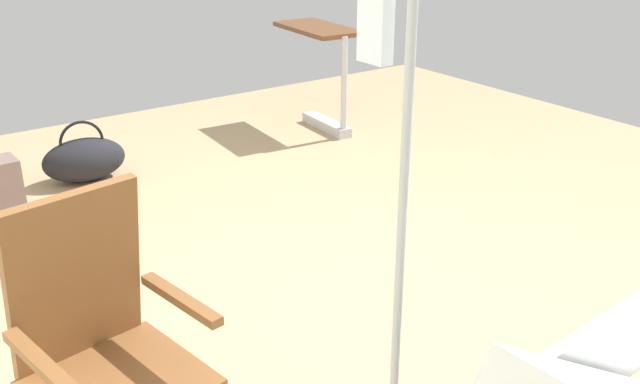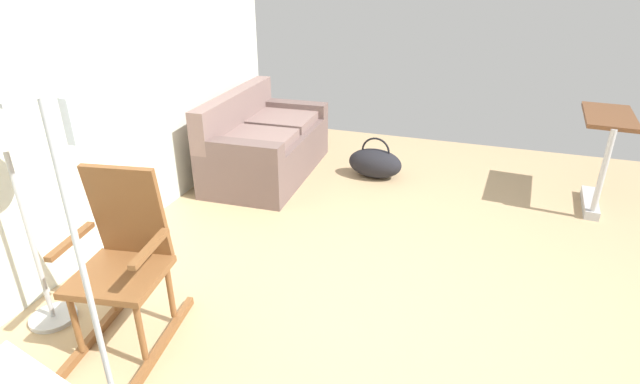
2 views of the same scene
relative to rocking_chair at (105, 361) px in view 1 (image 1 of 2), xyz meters
name	(u,v)px [view 1 (image 1 of 2)]	position (x,y,z in m)	size (l,w,h in m)	color
ground_plane	(356,277)	(0.64, -1.52, -0.50)	(7.07, 7.07, 0.00)	tan
rocking_chair	(105,361)	(0.00, 0.00, 0.00)	(0.83, 0.59, 1.05)	brown
overbed_table	(323,65)	(2.81, -2.87, 0.03)	(0.86, 0.46, 0.84)	#B2B5BA
duffel_bag	(84,159)	(2.79, -0.83, -0.35)	(0.36, 0.58, 0.43)	black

